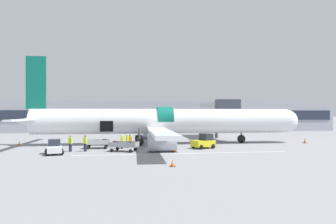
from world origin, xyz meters
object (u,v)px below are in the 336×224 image
Objects in this scene: airplane at (161,122)px; ground_crew_driver at (130,140)px; baggage_tug_lead at (204,142)px; baggage_cart_loading at (98,144)px; baggage_tug_mid at (54,148)px; ground_crew_loader_a at (85,143)px; ground_crew_supervisor at (127,141)px; ground_crew_loader_b at (122,141)px; ground_crew_helper at (70,143)px; baggage_cart_queued at (124,146)px.

ground_crew_driver is (-4.26, -3.28, -2.22)m from airplane.
baggage_tug_lead reaches higher than baggage_cart_loading.
baggage_tug_mid is (-12.05, -8.98, -2.39)m from airplane.
baggage_tug_mid is at bearing -145.98° from ground_crew_loader_a.
ground_crew_loader_a is at bearing -142.58° from ground_crew_driver.
ground_crew_supervisor is at bearing 32.68° from baggage_tug_mid.
baggage_tug_lead is 13.97m from ground_crew_loader_a.
baggage_tug_lead is 1.97× the size of ground_crew_driver.
airplane is 23.17× the size of ground_crew_supervisor.
ground_crew_supervisor is at bearing 51.63° from ground_crew_loader_b.
baggage_tug_mid is at bearing -147.32° from ground_crew_supervisor.
ground_crew_loader_b is 0.91× the size of ground_crew_helper.
ground_crew_loader_a is (-9.19, -7.05, -2.08)m from airplane.
baggage_tug_mid is 7.31m from baggage_cart_queued.
ground_crew_loader_b is at bearing -136.25° from airplane.
baggage_cart_queued is 2.24× the size of ground_crew_helper.
baggage_tug_lead is 9.29m from ground_crew_driver.
ground_crew_driver is at bearing 37.42° from ground_crew_loader_a.
ground_crew_driver is at bearing 71.25° from ground_crew_supervisor.
baggage_tug_mid is at bearing -143.30° from airplane.
ground_crew_loader_a is at bearing -142.50° from airplane.
baggage_tug_mid is at bearing -121.19° from ground_crew_helper.
ground_crew_helper is at bearing -156.08° from ground_crew_supervisor.
baggage_cart_queued is at bearing 11.18° from baggage_tug_mid.
baggage_tug_mid is at bearing -168.94° from baggage_tug_lead.
ground_crew_loader_b is at bearing 19.39° from ground_crew_helper.
ground_crew_supervisor is (-4.57, -4.18, -2.16)m from airplane.
baggage_tug_lead is at bearing -50.48° from airplane.
ground_crew_loader_a is 1.01× the size of ground_crew_helper.
airplane is 11.77m from ground_crew_loader_a.
ground_crew_loader_b is 1.93m from ground_crew_driver.
airplane is at bearing 32.73° from ground_crew_helper.
baggage_cart_loading is 2.17× the size of ground_crew_helper.
ground_crew_supervisor reaches higher than baggage_cart_queued.
airplane reaches higher than ground_crew_helper.
baggage_tug_lead is 9.93m from ground_crew_loader_b.
ground_crew_helper reaches higher than ground_crew_supervisor.
ground_crew_helper is (-2.72, -2.61, 0.39)m from baggage_cart_loading.
baggage_tug_mid is 0.77× the size of baggage_cart_loading.
ground_crew_loader_b is 5.96m from ground_crew_helper.
ground_crew_loader_a is 1.17× the size of ground_crew_driver.
airplane is at bearing 37.50° from ground_crew_loader_a.
ground_crew_loader_b is at bearing -118.87° from ground_crew_driver.
baggage_cart_loading is at bearing 49.57° from baggage_tug_mid.
ground_crew_helper reaches higher than baggage_tug_lead.
baggage_tug_mid reaches higher than baggage_cart_loading.
ground_crew_loader_a is at bearing 34.02° from baggage_tug_mid.
baggage_cart_loading is 3.55m from ground_crew_supervisor.
airplane is 21.30× the size of ground_crew_loader_a.
ground_crew_helper is (-10.82, -6.96, -2.09)m from airplane.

